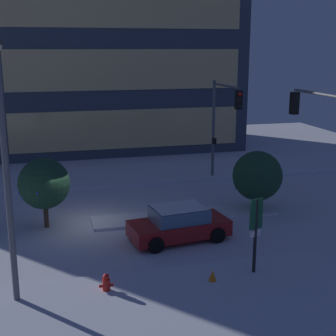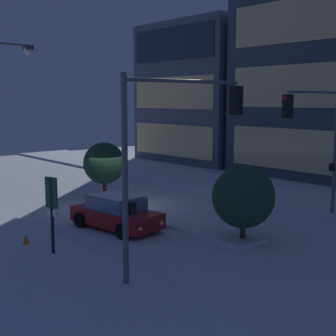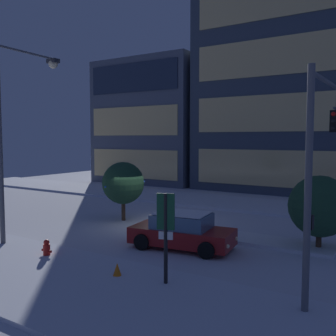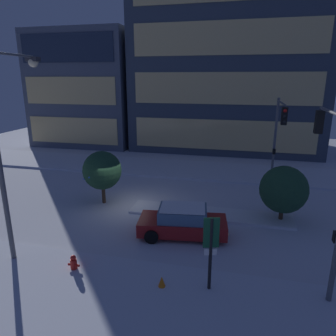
{
  "view_description": "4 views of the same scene",
  "coord_description": "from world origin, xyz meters",
  "px_view_note": "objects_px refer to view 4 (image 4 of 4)",
  "views": [
    {
      "loc": [
        -1.24,
        -21.45,
        8.0
      ],
      "look_at": [
        3.96,
        -1.09,
        2.74
      ],
      "focal_mm": 51.38,
      "sensor_mm": 36.0,
      "label": 1
    },
    {
      "loc": [
        21.15,
        -14.46,
        5.61
      ],
      "look_at": [
        3.76,
        0.25,
        2.37
      ],
      "focal_mm": 51.86,
      "sensor_mm": 36.0,
      "label": 2
    },
    {
      "loc": [
        11.93,
        -16.4,
        4.56
      ],
      "look_at": [
        1.77,
        -0.48,
        3.08
      ],
      "focal_mm": 41.31,
      "sensor_mm": 36.0,
      "label": 3
    },
    {
      "loc": [
        6.5,
        -16.4,
        7.41
      ],
      "look_at": [
        2.34,
        0.93,
        2.24
      ],
      "focal_mm": 33.32,
      "sensor_mm": 36.0,
      "label": 4
    }
  ],
  "objects_px": {
    "street_lamp_arched": "(10,128)",
    "fire_hydrant": "(74,264)",
    "traffic_light_corner_near_right": "(332,165)",
    "parking_info_sign": "(211,246)",
    "construction_cone": "(162,283)",
    "decorated_tree_median": "(284,190)",
    "decorated_tree_left_of_median": "(102,170)",
    "car_near": "(183,222)",
    "traffic_light_corner_far_right": "(278,130)"
  },
  "relations": [
    {
      "from": "street_lamp_arched",
      "to": "fire_hydrant",
      "type": "xyz_separation_m",
      "value": [
        2.95,
        -1.02,
        -5.12
      ]
    },
    {
      "from": "street_lamp_arched",
      "to": "traffic_light_corner_near_right",
      "type": "bearing_deg",
      "value": -88.87
    },
    {
      "from": "parking_info_sign",
      "to": "construction_cone",
      "type": "distance_m",
      "value": 2.32
    },
    {
      "from": "traffic_light_corner_near_right",
      "to": "construction_cone",
      "type": "bearing_deg",
      "value": 114.1
    },
    {
      "from": "parking_info_sign",
      "to": "traffic_light_corner_near_right",
      "type": "bearing_deg",
      "value": -77.77
    },
    {
      "from": "parking_info_sign",
      "to": "decorated_tree_median",
      "type": "height_order",
      "value": "decorated_tree_median"
    },
    {
      "from": "fire_hydrant",
      "to": "decorated_tree_left_of_median",
      "type": "distance_m",
      "value": 7.34
    },
    {
      "from": "traffic_light_corner_near_right",
      "to": "street_lamp_arched",
      "type": "xyz_separation_m",
      "value": [
        -12.31,
        -1.29,
        1.08
      ]
    },
    {
      "from": "construction_cone",
      "to": "car_near",
      "type": "bearing_deg",
      "value": 90.58
    },
    {
      "from": "construction_cone",
      "to": "decorated_tree_median",
      "type": "bearing_deg",
      "value": 55.41
    },
    {
      "from": "traffic_light_corner_near_right",
      "to": "fire_hydrant",
      "type": "xyz_separation_m",
      "value": [
        -9.36,
        -2.31,
        -4.04
      ]
    },
    {
      "from": "car_near",
      "to": "decorated_tree_left_of_median",
      "type": "relative_size",
      "value": 1.38
    },
    {
      "from": "decorated_tree_left_of_median",
      "to": "traffic_light_corner_near_right",
      "type": "bearing_deg",
      "value": -22.14
    },
    {
      "from": "car_near",
      "to": "street_lamp_arched",
      "type": "height_order",
      "value": "street_lamp_arched"
    },
    {
      "from": "fire_hydrant",
      "to": "decorated_tree_left_of_median",
      "type": "xyz_separation_m",
      "value": [
        -1.88,
        6.88,
        1.72
      ]
    },
    {
      "from": "traffic_light_corner_near_right",
      "to": "fire_hydrant",
      "type": "relative_size",
      "value": 8.69
    },
    {
      "from": "fire_hydrant",
      "to": "decorated_tree_median",
      "type": "xyz_separation_m",
      "value": [
        8.44,
        6.69,
        1.46
      ]
    },
    {
      "from": "traffic_light_corner_near_right",
      "to": "parking_info_sign",
      "type": "bearing_deg",
      "value": 119.35
    },
    {
      "from": "traffic_light_corner_far_right",
      "to": "fire_hydrant",
      "type": "height_order",
      "value": "traffic_light_corner_far_right"
    },
    {
      "from": "decorated_tree_left_of_median",
      "to": "fire_hydrant",
      "type": "bearing_deg",
      "value": -74.72
    },
    {
      "from": "street_lamp_arched",
      "to": "decorated_tree_median",
      "type": "distance_m",
      "value": 13.23
    },
    {
      "from": "traffic_light_corner_near_right",
      "to": "decorated_tree_left_of_median",
      "type": "relative_size",
      "value": 1.96
    },
    {
      "from": "construction_cone",
      "to": "street_lamp_arched",
      "type": "bearing_deg",
      "value": 169.21
    },
    {
      "from": "traffic_light_corner_near_right",
      "to": "construction_cone",
      "type": "height_order",
      "value": "traffic_light_corner_near_right"
    },
    {
      "from": "car_near",
      "to": "parking_info_sign",
      "type": "bearing_deg",
      "value": -73.68
    },
    {
      "from": "traffic_light_corner_far_right",
      "to": "parking_info_sign",
      "type": "xyz_separation_m",
      "value": [
        -3.08,
        -11.62,
        -2.33
      ]
    },
    {
      "from": "traffic_light_corner_near_right",
      "to": "parking_info_sign",
      "type": "relative_size",
      "value": 2.19
    },
    {
      "from": "decorated_tree_median",
      "to": "car_near",
      "type": "bearing_deg",
      "value": -150.28
    },
    {
      "from": "traffic_light_corner_far_right",
      "to": "decorated_tree_median",
      "type": "bearing_deg",
      "value": 0.23
    },
    {
      "from": "traffic_light_corner_far_right",
      "to": "street_lamp_arched",
      "type": "relative_size",
      "value": 0.72
    },
    {
      "from": "decorated_tree_left_of_median",
      "to": "construction_cone",
      "type": "relative_size",
      "value": 5.89
    },
    {
      "from": "construction_cone",
      "to": "fire_hydrant",
      "type": "bearing_deg",
      "value": 176.2
    },
    {
      "from": "traffic_light_corner_near_right",
      "to": "construction_cone",
      "type": "relative_size",
      "value": 11.58
    },
    {
      "from": "traffic_light_corner_near_right",
      "to": "parking_info_sign",
      "type": "height_order",
      "value": "traffic_light_corner_near_right"
    },
    {
      "from": "parking_info_sign",
      "to": "construction_cone",
      "type": "bearing_deg",
      "value": 82.6
    },
    {
      "from": "traffic_light_corner_near_right",
      "to": "street_lamp_arched",
      "type": "relative_size",
      "value": 0.75
    },
    {
      "from": "car_near",
      "to": "construction_cone",
      "type": "bearing_deg",
      "value": -96.94
    },
    {
      "from": "traffic_light_corner_far_right",
      "to": "street_lamp_arched",
      "type": "xyz_separation_m",
      "value": [
        -11.36,
        -10.65,
        1.29
      ]
    },
    {
      "from": "traffic_light_corner_far_right",
      "to": "decorated_tree_median",
      "type": "relative_size",
      "value": 2.0
    },
    {
      "from": "decorated_tree_median",
      "to": "parking_info_sign",
      "type": "bearing_deg",
      "value": -115.03
    },
    {
      "from": "car_near",
      "to": "fire_hydrant",
      "type": "xyz_separation_m",
      "value": [
        -3.61,
        -3.93,
        -0.36
      ]
    },
    {
      "from": "parking_info_sign",
      "to": "decorated_tree_median",
      "type": "bearing_deg",
      "value": -42.15
    },
    {
      "from": "fire_hydrant",
      "to": "traffic_light_corner_near_right",
      "type": "bearing_deg",
      "value": 13.85
    },
    {
      "from": "traffic_light_corner_far_right",
      "to": "fire_hydrant",
      "type": "xyz_separation_m",
      "value": [
        -8.42,
        -11.66,
        -3.83
      ]
    },
    {
      "from": "traffic_light_corner_far_right",
      "to": "decorated_tree_median",
      "type": "height_order",
      "value": "traffic_light_corner_far_right"
    },
    {
      "from": "fire_hydrant",
      "to": "car_near",
      "type": "bearing_deg",
      "value": 47.42
    },
    {
      "from": "car_near",
      "to": "parking_info_sign",
      "type": "distance_m",
      "value": 4.4
    },
    {
      "from": "traffic_light_corner_near_right",
      "to": "construction_cone",
      "type": "distance_m",
      "value": 7.48
    },
    {
      "from": "decorated_tree_left_of_median",
      "to": "construction_cone",
      "type": "height_order",
      "value": "decorated_tree_left_of_median"
    },
    {
      "from": "street_lamp_arched",
      "to": "decorated_tree_left_of_median",
      "type": "relative_size",
      "value": 2.61
    }
  ]
}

